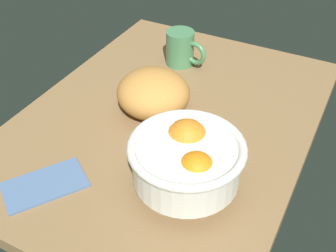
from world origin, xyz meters
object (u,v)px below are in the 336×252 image
Objects in this scene: bread_loaf at (153,93)px; mug at (181,48)px; napkin_folded at (44,184)px; fruit_bowl at (187,160)px.

bread_loaf reaches higher than mug.
napkin_folded is 1.29× the size of mug.
napkin_folded is at bearing 117.22° from fruit_bowl.
bread_loaf is 30.73cm from napkin_folded.
mug is (21.78, 3.71, -0.34)cm from bread_loaf.
fruit_bowl is at bearing -136.87° from bread_loaf.
bread_loaf is at bearing -12.87° from napkin_folded.
mug is (51.42, -3.06, 4.08)cm from napkin_folded.
bread_loaf is (17.65, 16.54, -1.82)cm from fruit_bowl.
fruit_bowl is 1.26× the size of bread_loaf.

